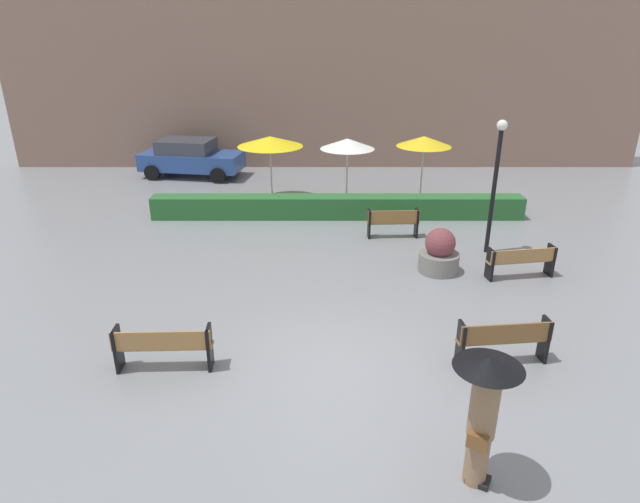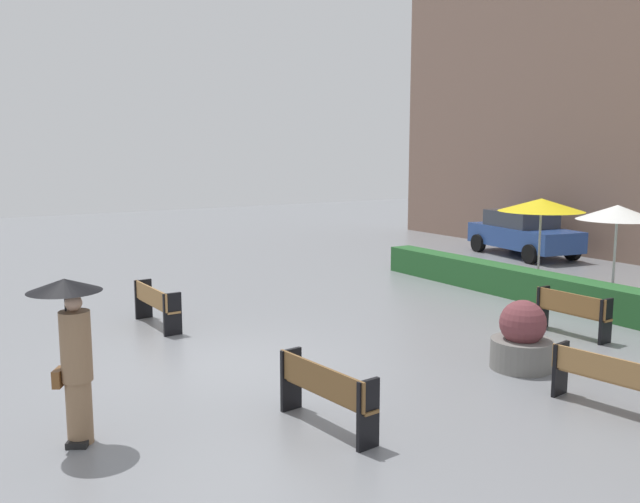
# 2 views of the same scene
# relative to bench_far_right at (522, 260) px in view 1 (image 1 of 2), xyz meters

# --- Properties ---
(ground_plane) EXTENTS (60.00, 60.00, 0.00)m
(ground_plane) POSITION_rel_bench_far_right_xyz_m (-4.83, -3.71, -0.49)
(ground_plane) COLOR gray
(bench_far_right) EXTENTS (1.79, 0.63, 0.82)m
(bench_far_right) POSITION_rel_bench_far_right_xyz_m (0.00, 0.00, 0.00)
(bench_far_right) COLOR #9E7242
(bench_far_right) RESTS_ON ground
(bench_near_left) EXTENTS (1.82, 0.44, 0.87)m
(bench_near_left) POSITION_rel_bench_far_right_xyz_m (-7.98, -3.98, 0.03)
(bench_near_left) COLOR #9E7242
(bench_near_left) RESTS_ON ground
(bench_near_right) EXTENTS (1.78, 0.51, 0.90)m
(bench_near_right) POSITION_rel_bench_far_right_xyz_m (-1.64, -3.79, 0.05)
(bench_near_right) COLOR brown
(bench_near_right) RESTS_ON ground
(bench_back_row) EXTENTS (1.57, 0.41, 0.88)m
(bench_back_row) POSITION_rel_bench_far_right_xyz_m (-2.89, 2.84, 0.03)
(bench_back_row) COLOR olive
(bench_back_row) RESTS_ON ground
(pedestrian_with_umbrella) EXTENTS (0.91, 0.91, 2.12)m
(pedestrian_with_umbrella) POSITION_rel_bench_far_right_xyz_m (-2.93, -6.69, 0.84)
(pedestrian_with_umbrella) COLOR #8C6B4C
(pedestrian_with_umbrella) RESTS_ON ground
(planter_pot) EXTENTS (1.04, 1.04, 1.18)m
(planter_pot) POSITION_rel_bench_far_right_xyz_m (-1.99, 0.39, 0.01)
(planter_pot) COLOR slate
(planter_pot) RESTS_ON ground
(lamp_post) EXTENTS (0.28, 0.28, 3.70)m
(lamp_post) POSITION_rel_bench_far_right_xyz_m (-0.36, 1.71, 1.80)
(lamp_post) COLOR black
(lamp_post) RESTS_ON ground
(patio_umbrella_yellow) EXTENTS (2.32, 2.32, 2.37)m
(patio_umbrella_yellow) POSITION_rel_bench_far_right_xyz_m (-6.84, 6.52, 1.70)
(patio_umbrella_yellow) COLOR silver
(patio_umbrella_yellow) RESTS_ON ground
(patio_umbrella_white) EXTENTS (1.87, 1.87, 2.40)m
(patio_umbrella_white) POSITION_rel_bench_far_right_xyz_m (-4.15, 5.96, 1.73)
(patio_umbrella_white) COLOR silver
(patio_umbrella_white) RESTS_ON ground
(patio_umbrella_yellow_far) EXTENTS (1.91, 1.91, 2.43)m
(patio_umbrella_yellow_far) POSITION_rel_bench_far_right_xyz_m (-1.48, 6.22, 1.76)
(patio_umbrella_yellow_far) COLOR silver
(patio_umbrella_yellow_far) RESTS_ON ground
(hedge_strip) EXTENTS (12.32, 0.70, 0.74)m
(hedge_strip) POSITION_rel_bench_far_right_xyz_m (-4.51, 4.69, -0.12)
(hedge_strip) COLOR #28602D
(hedge_strip) RESTS_ON ground
(building_facade) EXTENTS (28.00, 1.20, 10.98)m
(building_facade) POSITION_rel_bench_far_right_xyz_m (-4.83, 12.29, 5.00)
(building_facade) COLOR #846656
(building_facade) RESTS_ON ground
(parked_car) EXTENTS (4.43, 2.52, 1.57)m
(parked_car) POSITION_rel_bench_far_right_xyz_m (-10.56, 10.08, 0.33)
(parked_car) COLOR #28478C
(parked_car) RESTS_ON ground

